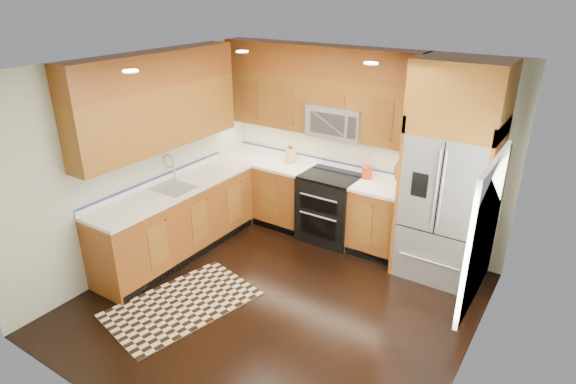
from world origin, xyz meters
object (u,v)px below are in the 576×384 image
Objects in this scene: rug at (182,304)px; knife_block at (290,156)px; refrigerator at (450,174)px; utensil_crock at (367,169)px; range at (330,207)px.

knife_block is at bearing 105.80° from rug.
rug is at bearing -87.19° from knife_block.
refrigerator is at bearing -4.13° from knife_block.
utensil_crock is at bearing 169.56° from refrigerator.
refrigerator is at bearing -1.40° from range.
range is at bearing 178.60° from refrigerator.
refrigerator reaches higher than utensil_crock.
range is 3.76× the size of knife_block.
range is 2.56× the size of utensil_crock.
range is 0.94m from knife_block.
refrigerator is 7.04× the size of utensil_crock.
range is 0.36× the size of refrigerator.
utensil_crock is (1.06, 2.44, 1.06)m from rug.
utensil_crock is (1.18, 0.04, 0.02)m from knife_block.
refrigerator reaches higher than rug.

